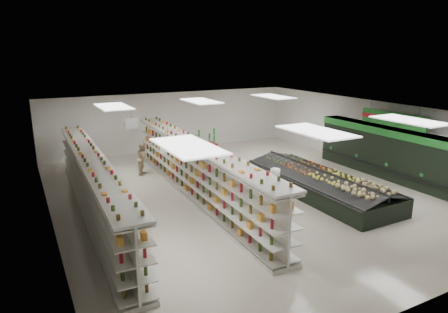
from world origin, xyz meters
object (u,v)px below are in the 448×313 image
produce_island (319,182)px  gondola_center (196,172)px  shopper_main (273,197)px  soda_endcap (205,146)px  shopper_background (143,158)px  gondola_left (94,189)px

produce_island → gondola_center: bearing=155.9°
shopper_main → soda_endcap: bearing=-112.8°
gondola_center → produce_island: bearing=-22.8°
produce_island → shopper_main: 3.73m
shopper_main → shopper_background: size_ratio=1.33×
produce_island → shopper_background: (-5.30, 5.64, 0.28)m
gondola_left → gondola_center: bearing=2.1°
shopper_main → shopper_background: (-1.99, 7.29, -0.24)m
gondola_center → shopper_main: 3.75m
gondola_left → produce_island: size_ratio=1.76×
shopper_main → shopper_background: 7.56m
soda_endcap → produce_island: bearing=-75.0°
produce_island → shopper_background: size_ratio=4.53×
soda_endcap → shopper_main: shopper_main is taller
soda_endcap → shopper_background: 3.66m
gondola_left → shopper_main: 5.98m
produce_island → soda_endcap: (-1.79, 6.69, 0.27)m
produce_island → shopper_background: 7.75m
gondola_left → shopper_main: (4.81, -3.55, 0.04)m
produce_island → shopper_background: bearing=133.2°
gondola_left → gondola_center: gondola_center is taller
produce_island → soda_endcap: size_ratio=4.51×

